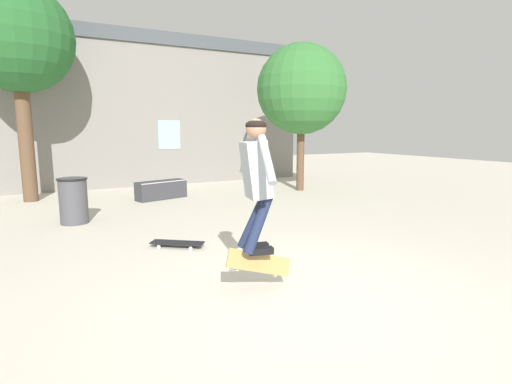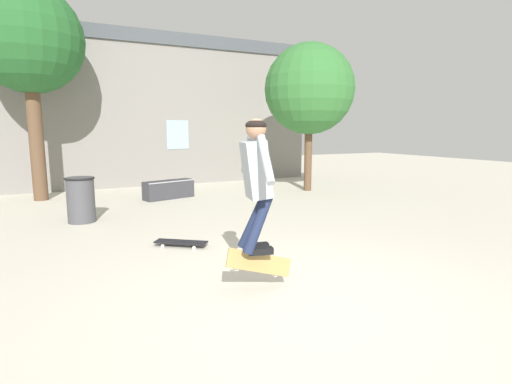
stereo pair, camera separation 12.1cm
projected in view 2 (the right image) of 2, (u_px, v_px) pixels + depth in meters
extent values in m
plane|color=beige|center=(299.00, 301.00, 4.14)|extent=(40.00, 40.00, 0.00)
cube|color=gray|center=(132.00, 116.00, 12.22)|extent=(12.09, 0.40, 4.32)
cube|color=#474C51|center=(129.00, 36.00, 11.85)|extent=(12.69, 0.52, 0.40)
cube|color=#99B7C6|center=(178.00, 135.00, 12.71)|extent=(0.70, 0.02, 0.90)
cylinder|color=brown|center=(308.00, 157.00, 11.51)|extent=(0.22, 0.22, 1.94)
sphere|color=#337033|center=(309.00, 89.00, 11.21)|extent=(2.53, 2.53, 2.53)
cylinder|color=brown|center=(37.00, 141.00, 9.84)|extent=(0.34, 0.34, 2.94)
sphere|color=#235B28|center=(28.00, 39.00, 9.47)|extent=(2.55, 2.55, 2.55)
cube|color=#38383D|center=(169.00, 189.00, 10.27)|extent=(1.36, 0.73, 0.47)
cube|color=#B7B7BC|center=(172.00, 182.00, 10.09)|extent=(1.26, 0.38, 0.02)
cylinder|color=#47474C|center=(81.00, 200.00, 7.62)|extent=(0.50, 0.50, 0.87)
torus|color=black|center=(79.00, 178.00, 7.55)|extent=(0.54, 0.54, 0.04)
cube|color=#9EA8B2|center=(256.00, 170.00, 4.16)|extent=(0.36, 0.39, 0.62)
sphere|color=#A37556|center=(256.00, 129.00, 4.09)|extent=(0.25, 0.25, 0.21)
ellipsoid|color=black|center=(256.00, 125.00, 4.09)|extent=(0.26, 0.26, 0.12)
cylinder|color=#1E2847|center=(254.00, 221.00, 4.33)|extent=(0.36, 0.26, 0.64)
cube|color=black|center=(257.00, 246.00, 4.38)|extent=(0.28, 0.15, 0.07)
cylinder|color=#1E2847|center=(258.00, 224.00, 4.17)|extent=(0.38, 0.15, 0.64)
cube|color=black|center=(261.00, 251.00, 4.22)|extent=(0.28, 0.15, 0.07)
cylinder|color=#9EA8B2|center=(248.00, 154.00, 4.50)|extent=(0.17, 0.42, 0.47)
cylinder|color=#9EA8B2|center=(266.00, 159.00, 3.77)|extent=(0.17, 0.42, 0.47)
cube|color=#AD894C|center=(259.00, 263.00, 4.32)|extent=(0.80, 0.10, 0.42)
cylinder|color=silver|center=(277.00, 256.00, 4.49)|extent=(0.06, 0.06, 0.04)
cylinder|color=silver|center=(275.00, 276.00, 4.44)|extent=(0.06, 0.06, 0.04)
cylinder|color=silver|center=(240.00, 249.00, 4.28)|extent=(0.06, 0.06, 0.04)
cylinder|color=silver|center=(236.00, 270.00, 4.24)|extent=(0.06, 0.06, 0.04)
cube|color=black|center=(181.00, 242.00, 6.06)|extent=(0.77, 0.65, 0.02)
cylinder|color=silver|center=(163.00, 246.00, 6.00)|extent=(0.05, 0.05, 0.05)
cylinder|color=silver|center=(169.00, 242.00, 6.23)|extent=(0.05, 0.05, 0.05)
cylinder|color=silver|center=(194.00, 248.00, 5.91)|extent=(0.05, 0.05, 0.05)
cylinder|color=silver|center=(199.00, 244.00, 6.14)|extent=(0.05, 0.05, 0.05)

